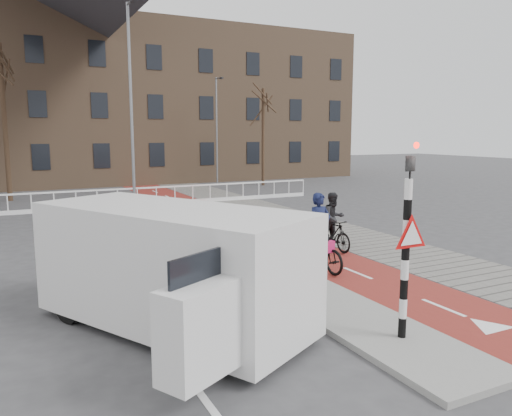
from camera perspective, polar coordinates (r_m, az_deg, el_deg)
name	(u,v)px	position (r m, az deg, el deg)	size (l,w,h in m)	color
ground	(359,304)	(11.55, 11.71, -10.73)	(120.00, 120.00, 0.00)	#38383A
bike_lane	(237,225)	(20.66, -2.16, -1.94)	(2.50, 60.00, 0.01)	maroon
sidewalk	(295,220)	(21.93, 4.53, -1.34)	(3.00, 60.00, 0.01)	slate
curb_island	(253,263)	(14.43, -0.38, -6.36)	(1.80, 16.00, 0.12)	gray
traffic_signal	(407,236)	(9.16, 16.89, -3.10)	(0.80, 0.80, 3.68)	black
bollard	(282,263)	(12.77, 2.97, -6.31)	(0.12, 0.12, 0.77)	#D3930B
cyclist_near	(319,244)	(13.95, 7.22, -4.11)	(0.87, 2.13, 2.15)	black
cyclist_far	(333,226)	(16.28, 8.82, -2.10)	(0.83, 1.76, 1.88)	black
van	(171,266)	(9.78, -9.71, -6.53)	(4.61, 5.94, 2.39)	silver
railing	(54,206)	(25.84, -22.06, 0.25)	(28.00, 0.10, 0.99)	silver
townhouse_row	(60,78)	(40.91, -21.47, 13.70)	(46.00, 10.00, 15.90)	#7F6047
tree_mid	(5,123)	(30.90, -26.79, 8.62)	(0.27, 0.27, 8.55)	#302115
tree_right	(263,137)	(35.99, 0.83, 8.07)	(0.22, 0.22, 6.87)	#302115
streetlight_near	(132,117)	(21.19, -14.04, 10.11)	(0.12, 0.12, 8.86)	slate
streetlight_right	(217,132)	(36.00, -4.51, 8.64)	(0.12, 0.12, 7.61)	slate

